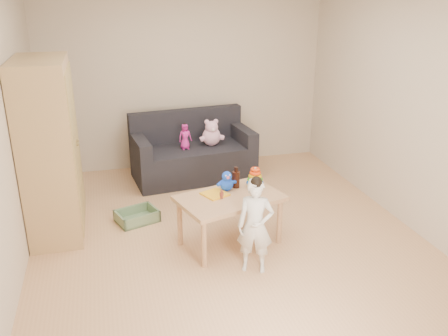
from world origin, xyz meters
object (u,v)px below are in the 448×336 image
object	(u,v)px
wardrobe	(50,149)
toddler	(255,227)
play_table	(230,220)
sofa	(194,162)

from	to	relation	value
wardrobe	toddler	xyz separation A→B (m)	(1.81, -1.29, -0.48)
play_table	wardrobe	bearing A→B (deg)	156.06
play_table	sofa	bearing A→B (deg)	90.12
play_table	toddler	distance (m)	0.56
wardrobe	play_table	size ratio (longest dim) A/B	1.83
toddler	wardrobe	bearing A→B (deg)	167.23
sofa	toddler	distance (m)	2.43
sofa	play_table	bearing A→B (deg)	-96.10
play_table	toddler	size ratio (longest dim) A/B	1.14
sofa	play_table	distance (m)	1.89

